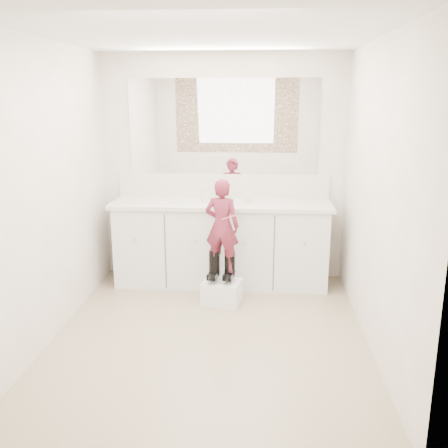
{
  "coord_description": "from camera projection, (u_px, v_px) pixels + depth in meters",
  "views": [
    {
      "loc": [
        0.4,
        -3.83,
        1.96
      ],
      "look_at": [
        0.06,
        0.76,
        0.77
      ],
      "focal_mm": 40.0,
      "sensor_mm": 36.0,
      "label": 1
    }
  ],
  "objects": [
    {
      "name": "soap_bottle",
      "position": [
        205.0,
        193.0,
        5.16
      ],
      "size": [
        0.1,
        0.1,
        0.18
      ],
      "primitive_type": "imported",
      "rotation": [
        0.0,
        0.0,
        0.31
      ],
      "color": "beige",
      "rests_on": "countertop"
    },
    {
      "name": "dot_panel",
      "position": [
        176.0,
        163.0,
        2.37
      ],
      "size": [
        2.0,
        0.01,
        1.2
      ],
      "primitive_type": "cube",
      "color": "#472819",
      "rests_on": "wall_front"
    },
    {
      "name": "wall_right",
      "position": [
        377.0,
        198.0,
        3.83
      ],
      "size": [
        0.0,
        3.0,
        3.0
      ],
      "primitive_type": "plane",
      "rotation": [
        1.57,
        0.0,
        -1.57
      ],
      "color": "beige",
      "rests_on": "floor"
    },
    {
      "name": "step_stool",
      "position": [
        222.0,
        292.0,
        4.84
      ],
      "size": [
        0.4,
        0.36,
        0.23
      ],
      "primitive_type": "cube",
      "rotation": [
        0.0,
        0.0,
        -0.19
      ],
      "color": "white",
      "rests_on": "floor"
    },
    {
      "name": "wall_back",
      "position": [
        223.0,
        169.0,
        5.37
      ],
      "size": [
        2.6,
        0.0,
        2.6
      ],
      "primitive_type": "plane",
      "rotation": [
        1.57,
        0.0,
        0.0
      ],
      "color": "beige",
      "rests_on": "floor"
    },
    {
      "name": "countertop",
      "position": [
        221.0,
        204.0,
        5.17
      ],
      "size": [
        2.28,
        0.58,
        0.04
      ],
      "primitive_type": "cube",
      "color": "beige",
      "rests_on": "vanity_cabinet"
    },
    {
      "name": "toothbrush",
      "position": [
        229.0,
        217.0,
        4.58
      ],
      "size": [
        0.14,
        0.04,
        0.06
      ],
      "primitive_type": "cylinder",
      "rotation": [
        0.0,
        1.22,
        -0.19
      ],
      "color": "#D3527C",
      "rests_on": "toddler"
    },
    {
      "name": "cup",
      "position": [
        247.0,
        198.0,
        5.15
      ],
      "size": [
        0.11,
        0.11,
        0.09
      ],
      "primitive_type": "imported",
      "rotation": [
        0.0,
        0.0,
        0.16
      ],
      "color": "beige",
      "rests_on": "countertop"
    },
    {
      "name": "ceiling",
      "position": [
        208.0,
        33.0,
        3.62
      ],
      "size": [
        3.0,
        3.0,
        0.0
      ],
      "primitive_type": "plane",
      "rotation": [
        3.14,
        0.0,
        0.0
      ],
      "color": "white",
      "rests_on": "wall_back"
    },
    {
      "name": "mirror",
      "position": [
        223.0,
        127.0,
        5.25
      ],
      "size": [
        2.0,
        0.02,
        1.0
      ],
      "primitive_type": "cube",
      "color": "white",
      "rests_on": "wall_back"
    },
    {
      "name": "floor",
      "position": [
        210.0,
        335.0,
        4.22
      ],
      "size": [
        3.0,
        3.0,
        0.0
      ],
      "primitive_type": "plane",
      "color": "#8A7D5A",
      "rests_on": "ground"
    },
    {
      "name": "wall_front",
      "position": [
        178.0,
        254.0,
        2.47
      ],
      "size": [
        2.6,
        0.0,
        2.6
      ],
      "primitive_type": "plane",
      "rotation": [
        -1.57,
        0.0,
        0.0
      ],
      "color": "beige",
      "rests_on": "floor"
    },
    {
      "name": "wall_left",
      "position": [
        48.0,
        193.0,
        4.01
      ],
      "size": [
        0.0,
        3.0,
        3.0
      ],
      "primitive_type": "plane",
      "rotation": [
        1.57,
        0.0,
        1.57
      ],
      "color": "beige",
      "rests_on": "floor"
    },
    {
      "name": "backsplash",
      "position": [
        223.0,
        186.0,
        5.4
      ],
      "size": [
        2.28,
        0.03,
        0.25
      ],
      "primitive_type": "cube",
      "color": "beige",
      "rests_on": "countertop"
    },
    {
      "name": "toddler",
      "position": [
        222.0,
        226.0,
        4.69
      ],
      "size": [
        0.36,
        0.27,
        0.9
      ],
      "primitive_type": "imported",
      "rotation": [
        0.0,
        0.0,
        2.95
      ],
      "color": "#B63853",
      "rests_on": "step_stool"
    },
    {
      "name": "faucet",
      "position": [
        222.0,
        194.0,
        5.31
      ],
      "size": [
        0.08,
        0.08,
        0.1
      ],
      "primitive_type": "cylinder",
      "color": "silver",
      "rests_on": "countertop"
    },
    {
      "name": "boot_right",
      "position": [
        230.0,
        266.0,
        4.78
      ],
      "size": [
        0.14,
        0.21,
        0.29
      ],
      "primitive_type": null,
      "rotation": [
        0.0,
        0.0,
        -0.19
      ],
      "color": "black",
      "rests_on": "step_stool"
    },
    {
      "name": "boot_left",
      "position": [
        214.0,
        266.0,
        4.8
      ],
      "size": [
        0.14,
        0.21,
        0.29
      ],
      "primitive_type": null,
      "rotation": [
        0.0,
        0.0,
        -0.19
      ],
      "color": "black",
      "rests_on": "step_stool"
    },
    {
      "name": "vanity_cabinet",
      "position": [
        221.0,
        245.0,
        5.3
      ],
      "size": [
        2.2,
        0.55,
        0.85
      ],
      "primitive_type": "cube",
      "color": "silver",
      "rests_on": "floor"
    }
  ]
}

